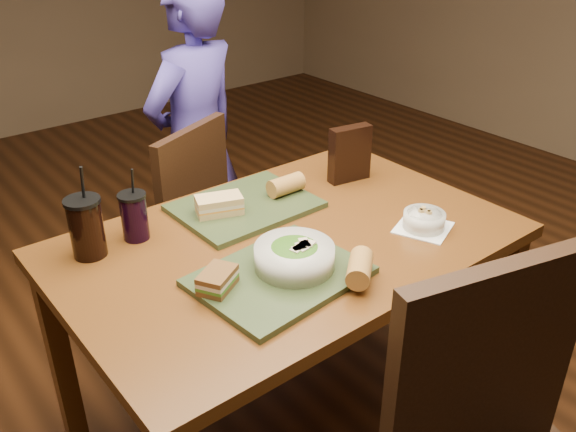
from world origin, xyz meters
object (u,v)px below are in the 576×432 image
Objects in this scene: tray_near at (280,276)px; sandwich_near at (217,280)px; cup_cola at (86,227)px; chair_far at (184,220)px; salad_bowl at (294,255)px; tray_far at (245,206)px; sandwich_far at (219,205)px; chip_bag at (350,154)px; cup_berry at (134,216)px; baguette_far at (286,185)px; dining_table at (288,263)px; soup_bowl at (424,220)px; diner at (196,145)px; baguette_near at (360,268)px.

sandwich_near reaches higher than tray_near.
chair_far is at bearing 39.33° from cup_cola.
salad_bowl is 0.57m from cup_cola.
tray_near is 3.39× the size of sandwich_near.
sandwich_far reaches higher than tray_far.
salad_bowl reaches higher than tray_near.
chip_bag is (0.73, 0.29, 0.05)m from sandwich_near.
cup_berry is at bearing 119.64° from salad_bowl.
chip_bag is (0.26, -0.02, 0.05)m from baguette_far.
dining_table is 10.86× the size of baguette_far.
cup_cola reaches higher than soup_bowl.
soup_bowl is 1.01× the size of chip_bag.
sandwich_far is at bearing -6.21° from cup_cola.
cup_cola is at bearing 173.79° from sandwich_far.
dining_table is at bearing -127.14° from baguette_far.
diner is (0.24, 0.91, 0.04)m from dining_table.
soup_bowl is 0.67m from sandwich_near.
diner reaches higher than salad_bowl.
cup_cola is at bearing 128.34° from tray_near.
tray_far is 2.69× the size of sandwich_far.
salad_bowl is 1.09× the size of chip_bag.
sandwich_far is at bearing 175.28° from baguette_far.
baguette_near reaches higher than sandwich_far.
tray_near is at bearing -130.50° from baguette_far.
diner reaches higher than cup_berry.
chip_bag reaches higher than tray_near.
chair_far is 0.90m from tray_near.
chair_far is 0.36m from diner.
chair_far is at bearing 87.71° from baguette_near.
diner is at bearing 69.99° from tray_near.
cup_cola is at bearing 130.28° from baguette_near.
salad_bowl is (-0.34, -1.07, 0.11)m from diner.
diner reaches higher than sandwich_far.
chair_far reaches higher than sandwich_far.
chair_far is 0.65m from cup_berry.
cup_berry is at bearing 145.14° from soup_bowl.
dining_table is 0.23m from salad_bowl.
chair_far is at bearing 103.90° from baguette_far.
cup_berry is 0.76m from chip_bag.
diner is 5.25× the size of cup_cola.
chip_bag reaches higher than chair_far.
salad_bowl is at bearing -123.39° from dining_table.
chip_bag is (0.76, -0.09, 0.02)m from cup_berry.
dining_table is at bearing -146.29° from chip_bag.
chair_far is 4.70× the size of chip_bag.
soup_bowl is (0.31, -0.90, 0.27)m from chair_far.
dining_table is 0.33m from baguette_near.
sandwich_near is 0.64× the size of chip_bag.
salad_bowl is 0.49m from cup_berry.
sandwich_near is at bearing 171.44° from soup_bowl.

